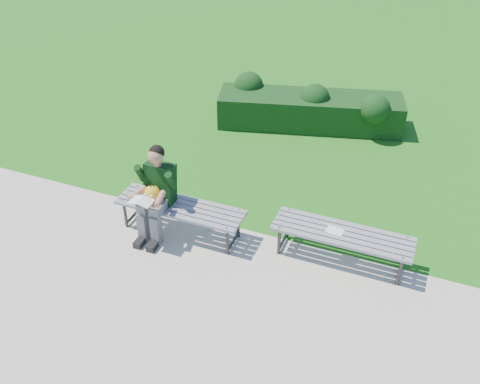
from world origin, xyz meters
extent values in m
plane|color=#246614|center=(0.00, 0.00, 0.00)|extent=(80.00, 80.00, 0.00)
cube|color=#ABA092|center=(0.00, -1.75, 0.01)|extent=(30.00, 3.50, 0.02)
cube|color=#193D10|center=(0.32, 3.40, 0.30)|extent=(3.49, 1.67, 0.60)
sphere|color=#193D10|center=(-0.92, 3.44, 0.57)|extent=(0.69, 0.69, 0.56)
sphere|color=#193D10|center=(0.40, 3.38, 0.57)|extent=(0.66, 0.66, 0.54)
sphere|color=#193D10|center=(1.51, 3.35, 0.57)|extent=(0.65, 0.65, 0.53)
cube|color=gray|center=(-0.46, -0.58, 0.45)|extent=(1.80, 0.08, 0.04)
cube|color=gray|center=(-0.46, -0.48, 0.45)|extent=(1.80, 0.09, 0.04)
cube|color=gray|center=(-0.46, -0.37, 0.45)|extent=(1.80, 0.08, 0.04)
cube|color=gray|center=(-0.46, -0.27, 0.45)|extent=(1.80, 0.08, 0.04)
cube|color=gray|center=(-0.46, -0.16, 0.45)|extent=(1.80, 0.09, 0.04)
cylinder|color=#2D2D30|center=(-1.24, -0.56, 0.23)|extent=(0.04, 0.04, 0.41)
cylinder|color=#2D2D30|center=(-1.24, -0.18, 0.23)|extent=(0.04, 0.04, 0.41)
cylinder|color=#2D2D30|center=(-1.24, -0.37, 0.41)|extent=(0.04, 0.42, 0.04)
cylinder|color=#2D2D30|center=(-1.24, -0.37, 0.08)|extent=(0.04, 0.42, 0.04)
cylinder|color=gray|center=(-1.24, -0.58, 0.47)|extent=(0.02, 0.02, 0.01)
cylinder|color=gray|center=(-1.24, -0.16, 0.47)|extent=(0.02, 0.02, 0.01)
cylinder|color=#2D2D30|center=(0.32, -0.56, 0.23)|extent=(0.04, 0.04, 0.41)
cylinder|color=#2D2D30|center=(0.32, -0.18, 0.23)|extent=(0.04, 0.04, 0.41)
cylinder|color=#2D2D30|center=(0.32, -0.37, 0.41)|extent=(0.04, 0.42, 0.04)
cylinder|color=#2D2D30|center=(0.32, -0.37, 0.08)|extent=(0.04, 0.42, 0.04)
cylinder|color=gray|center=(0.32, -0.58, 0.47)|extent=(0.02, 0.02, 0.01)
cylinder|color=gray|center=(0.32, -0.16, 0.47)|extent=(0.02, 0.02, 0.01)
cube|color=gray|center=(1.73, -0.32, 0.45)|extent=(1.80, 0.08, 0.04)
cube|color=gray|center=(1.73, -0.22, 0.45)|extent=(1.80, 0.08, 0.04)
cube|color=gray|center=(1.73, -0.11, 0.45)|extent=(1.80, 0.09, 0.04)
cube|color=gray|center=(1.73, -0.01, 0.45)|extent=(1.80, 0.09, 0.04)
cube|color=gray|center=(1.73, 0.09, 0.45)|extent=(1.80, 0.09, 0.04)
cylinder|color=#2D2D30|center=(0.95, -0.30, 0.23)|extent=(0.04, 0.04, 0.41)
cylinder|color=#2D2D30|center=(0.95, 0.08, 0.23)|extent=(0.04, 0.04, 0.41)
cylinder|color=#2D2D30|center=(0.95, -0.11, 0.41)|extent=(0.04, 0.42, 0.04)
cylinder|color=#2D2D30|center=(0.95, -0.11, 0.08)|extent=(0.04, 0.42, 0.04)
cylinder|color=gray|center=(0.95, -0.32, 0.47)|extent=(0.02, 0.02, 0.01)
cylinder|color=gray|center=(0.95, 0.09, 0.47)|extent=(0.02, 0.02, 0.01)
cylinder|color=#2D2D30|center=(2.51, -0.30, 0.23)|extent=(0.04, 0.04, 0.41)
cylinder|color=#2D2D30|center=(2.51, 0.08, 0.23)|extent=(0.04, 0.04, 0.41)
cylinder|color=#2D2D30|center=(2.51, -0.11, 0.41)|extent=(0.04, 0.42, 0.04)
cylinder|color=#2D2D30|center=(2.51, -0.11, 0.08)|extent=(0.04, 0.42, 0.04)
cylinder|color=gray|center=(2.51, -0.32, 0.47)|extent=(0.02, 0.02, 0.01)
cylinder|color=gray|center=(2.51, 0.09, 0.47)|extent=(0.02, 0.02, 0.01)
cube|color=gray|center=(-0.86, -0.53, 0.54)|extent=(0.14, 0.42, 0.13)
cube|color=gray|center=(-0.66, -0.53, 0.54)|extent=(0.14, 0.42, 0.13)
cube|color=gray|center=(-0.86, -0.71, 0.24)|extent=(0.12, 0.13, 0.45)
cube|color=gray|center=(-0.66, -0.71, 0.24)|extent=(0.12, 0.13, 0.45)
cube|color=black|center=(-0.86, -0.81, 0.07)|extent=(0.11, 0.26, 0.09)
cube|color=black|center=(-0.66, -0.81, 0.07)|extent=(0.11, 0.26, 0.09)
cube|color=black|center=(-0.76, -0.33, 0.75)|extent=(0.40, 0.30, 0.59)
cylinder|color=tan|center=(-0.76, -0.35, 1.07)|extent=(0.10, 0.10, 0.08)
sphere|color=tan|center=(-0.76, -0.37, 1.20)|extent=(0.21, 0.21, 0.21)
sphere|color=black|center=(-0.76, -0.34, 1.23)|extent=(0.21, 0.21, 0.21)
cylinder|color=black|center=(-0.99, -0.43, 0.91)|extent=(0.10, 0.21, 0.30)
cylinder|color=black|center=(-0.53, -0.43, 0.91)|extent=(0.10, 0.21, 0.30)
cylinder|color=tan|center=(-0.93, -0.65, 0.74)|extent=(0.14, 0.31, 0.08)
cylinder|color=tan|center=(-0.59, -0.65, 0.74)|extent=(0.14, 0.31, 0.08)
sphere|color=tan|center=(-0.86, -0.81, 0.74)|extent=(0.09, 0.09, 0.09)
sphere|color=tan|center=(-0.66, -0.81, 0.74)|extent=(0.09, 0.09, 0.09)
sphere|color=yellow|center=(-0.76, -0.55, 0.72)|extent=(0.21, 0.21, 0.21)
cone|color=#FF9C2B|center=(-0.76, -0.67, 0.71)|extent=(0.06, 0.06, 0.06)
cone|color=black|center=(-0.78, -0.54, 0.85)|extent=(0.03, 0.04, 0.07)
cone|color=black|center=(-0.75, -0.53, 0.85)|extent=(0.03, 0.03, 0.06)
sphere|color=white|center=(-0.81, -0.65, 0.75)|extent=(0.04, 0.04, 0.04)
sphere|color=white|center=(-0.72, -0.65, 0.75)|extent=(0.04, 0.04, 0.04)
cube|color=white|center=(-0.84, -0.83, 0.79)|extent=(0.15, 0.20, 0.05)
cube|color=white|center=(-0.69, -0.83, 0.79)|extent=(0.15, 0.20, 0.05)
cube|color=white|center=(1.63, -0.11, 0.47)|extent=(0.24, 0.19, 0.01)
camera|label=1|loc=(2.47, -5.49, 4.82)|focal=40.00mm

